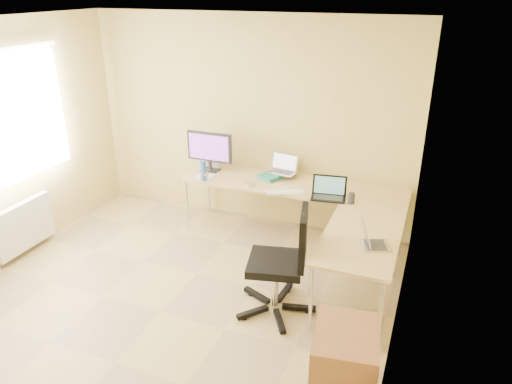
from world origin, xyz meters
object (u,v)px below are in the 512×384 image
at_px(keyboard, 285,192).
at_px(laptop_return, 376,236).
at_px(desk_main, 292,212).
at_px(water_bottle, 203,171).
at_px(laptop_black, 329,188).
at_px(desk_return, 358,270).
at_px(mug, 204,176).
at_px(cabinet, 343,375).
at_px(monitor, 210,152).
at_px(laptop_center, 282,164).
at_px(office_chair, 275,265).
at_px(desk_fan, 214,157).

distance_m(keyboard, laptop_return, 1.41).
relative_size(desk_main, keyboard, 6.28).
xyz_separation_m(keyboard, water_bottle, (-1.02, 0.00, 0.11)).
distance_m(laptop_black, keyboard, 0.50).
xyz_separation_m(laptop_black, keyboard, (-0.49, -0.04, -0.11)).
relative_size(desk_return, mug, 12.40).
bearing_deg(cabinet, monitor, 124.68).
xyz_separation_m(desk_return, laptop_center, (-1.17, 1.17, 0.53)).
xyz_separation_m(water_bottle, cabinet, (2.15, -2.08, -0.49)).
relative_size(laptop_black, office_chair, 0.35).
height_order(desk_main, laptop_black, laptop_black).
bearing_deg(keyboard, laptop_return, -61.25).
relative_size(desk_fan, cabinet, 0.33).
height_order(water_bottle, desk_fan, water_bottle).
relative_size(laptop_return, office_chair, 0.28).
bearing_deg(laptop_center, water_bottle, -144.42).
relative_size(laptop_center, laptop_black, 0.90).
xyz_separation_m(keyboard, mug, (-1.02, 0.02, 0.04)).
bearing_deg(monitor, laptop_center, 9.47).
bearing_deg(desk_fan, monitor, -97.43).
bearing_deg(desk_fan, water_bottle, -96.15).
bearing_deg(office_chair, desk_return, 17.21).
distance_m(desk_return, monitor, 2.39).
bearing_deg(monitor, cabinet, -46.89).
bearing_deg(keyboard, desk_fan, 131.26).
bearing_deg(water_bottle, laptop_black, 1.43).
relative_size(desk_main, laptop_return, 8.87).
height_order(office_chair, cabinet, office_chair).
height_order(desk_return, laptop_black, laptop_black).
bearing_deg(cabinet, laptop_return, 81.97).
height_order(desk_main, desk_fan, desk_fan).
bearing_deg(monitor, mug, -76.90).
bearing_deg(cabinet, office_chair, 123.07).
relative_size(desk_main, laptop_center, 7.84).
distance_m(mug, office_chair, 1.74).
bearing_deg(mug, keyboard, -0.96).
height_order(monitor, desk_fan, monitor).
distance_m(office_chair, cabinet, 1.30).
distance_m(laptop_center, laptop_return, 1.85).
bearing_deg(desk_return, laptop_black, 123.56).
xyz_separation_m(mug, desk_fan, (-0.10, 0.48, 0.07)).
bearing_deg(water_bottle, desk_return, -19.34).
bearing_deg(laptop_black, mug, 172.48).
height_order(laptop_center, keyboard, laptop_center).
height_order(mug, laptop_return, laptop_return).
height_order(laptop_return, cabinet, laptop_return).
height_order(desk_return, keyboard, keyboard).
xyz_separation_m(keyboard, office_chair, (0.28, -1.11, -0.24)).
relative_size(desk_main, laptop_black, 7.09).
bearing_deg(laptop_center, keyboard, -61.02).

